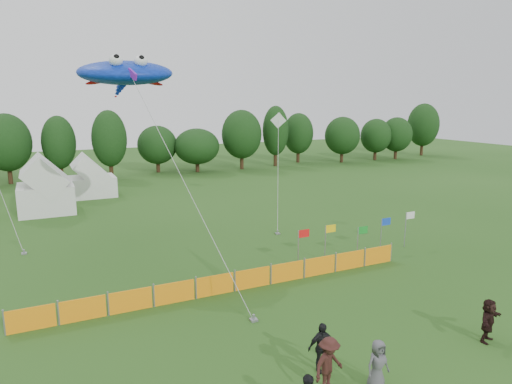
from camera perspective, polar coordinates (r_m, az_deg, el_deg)
name	(u,v)px	position (r m, az deg, el deg)	size (l,w,h in m)	color
ground	(329,365)	(17.56, 9.09, -20.56)	(160.00, 160.00, 0.00)	#234C16
treeline	(130,142)	(58.20, -15.43, 6.01)	(104.57, 8.78, 8.36)	#382314
tent_left	(46,189)	(41.84, -24.82, 0.30)	(4.39, 4.39, 3.87)	silver
tent_right	(91,180)	(47.27, -19.93, 1.42)	(4.51, 3.61, 3.18)	white
barrier_fence	(234,282)	(22.85, -2.77, -11.13)	(19.90, 0.06, 1.00)	orange
flag_row	(358,233)	(28.10, 12.61, -5.04)	(8.73, 0.51, 2.28)	gray
spectator_c	(329,365)	(15.78, 9.09, -20.56)	(1.21, 0.70, 1.88)	#371916
spectator_d	(321,347)	(16.77, 8.18, -18.65)	(1.04, 0.43, 1.78)	black
spectator_e	(378,364)	(16.30, 14.96, -20.11)	(0.82, 0.53, 1.68)	#504F55
spectator_f	(488,320)	(20.47, 27.04, -14.11)	(1.61, 0.51, 1.74)	black
stingray_kite	(125,74)	(28.52, -16.08, 14.03)	(6.12, 18.71, 11.77)	#0E34D0
small_kite_white	(278,145)	(36.71, 2.79, 5.89)	(4.40, 6.98, 8.27)	white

